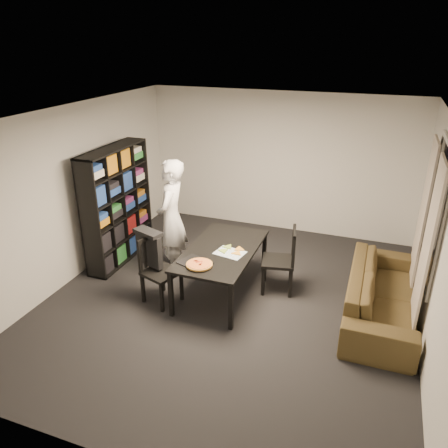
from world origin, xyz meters
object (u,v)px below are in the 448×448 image
(dining_table, at_px, (222,253))
(baking_tray, at_px, (195,263))
(person, at_px, (171,218))
(pepperoni_pizza, at_px, (199,264))
(chair_right, at_px, (285,256))
(bookshelf, at_px, (117,205))
(sofa, at_px, (382,294))
(chair_left, at_px, (156,265))

(dining_table, xyz_separation_m, baking_tray, (-0.19, -0.51, 0.07))
(person, xyz_separation_m, pepperoni_pizza, (0.83, -0.86, -0.19))
(dining_table, relative_size, pepperoni_pizza, 4.82)
(dining_table, bearing_deg, pepperoni_pizza, -100.19)
(chair_right, distance_m, baking_tray, 1.36)
(chair_right, bearing_deg, bookshelf, -102.59)
(bookshelf, relative_size, chair_right, 1.92)
(pepperoni_pizza, relative_size, sofa, 0.16)
(person, bearing_deg, dining_table, 62.61)
(pepperoni_pizza, distance_m, sofa, 2.47)
(dining_table, relative_size, baking_tray, 4.21)
(person, distance_m, pepperoni_pizza, 1.21)
(dining_table, distance_m, pepperoni_pizza, 0.58)
(person, xyz_separation_m, baking_tray, (0.74, -0.81, -0.21))
(pepperoni_pizza, bearing_deg, person, 133.75)
(pepperoni_pizza, bearing_deg, sofa, 18.12)
(person, bearing_deg, pepperoni_pizza, 34.25)
(dining_table, height_order, chair_right, chair_right)
(chair_right, bearing_deg, pepperoni_pizza, -56.89)
(bookshelf, bearing_deg, pepperoni_pizza, -27.83)
(person, bearing_deg, bookshelf, -106.04)
(dining_table, height_order, sofa, dining_table)
(chair_left, relative_size, sofa, 0.43)
(dining_table, xyz_separation_m, sofa, (2.21, 0.19, -0.31))
(bookshelf, xyz_separation_m, person, (1.03, -0.12, -0.03))
(chair_left, height_order, person, person)
(bookshelf, relative_size, pepperoni_pizza, 5.43)
(chair_left, height_order, chair_right, chair_right)
(person, bearing_deg, chair_left, 0.47)
(baking_tray, bearing_deg, dining_table, 69.16)
(pepperoni_pizza, xyz_separation_m, sofa, (2.31, 0.76, -0.40))
(chair_right, height_order, person, person)
(chair_right, distance_m, pepperoni_pizza, 1.34)
(person, bearing_deg, baking_tray, 32.84)
(bookshelf, relative_size, sofa, 0.85)
(bookshelf, xyz_separation_m, sofa, (4.17, -0.23, -0.62))
(dining_table, distance_m, chair_right, 0.92)
(sofa, bearing_deg, chair_left, 102.71)
(chair_right, distance_m, sofa, 1.40)
(sofa, bearing_deg, pepperoni_pizza, 108.12)
(bookshelf, xyz_separation_m, chair_right, (2.80, -0.05, -0.39))
(dining_table, distance_m, baking_tray, 0.55)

